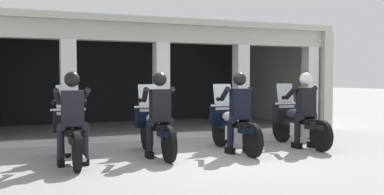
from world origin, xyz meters
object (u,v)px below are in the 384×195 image
(police_officer_center_right, at_px, (239,105))
(police_officer_far_left, at_px, (72,110))
(police_officer_far_right, at_px, (305,103))
(motorcycle_center_left, at_px, (155,129))
(motorcycle_center_right, at_px, (232,126))
(police_officer_center_left, at_px, (159,107))
(motorcycle_far_right, at_px, (297,123))
(motorcycle_far_left, at_px, (71,134))

(police_officer_center_right, bearing_deg, police_officer_far_left, -172.12)
(police_officer_center_right, distance_m, police_officer_far_right, 1.59)
(motorcycle_center_left, bearing_deg, motorcycle_center_right, 6.03)
(police_officer_far_left, xyz_separation_m, police_officer_far_right, (4.76, 0.06, 0.00))
(police_officer_center_left, distance_m, motorcycle_far_right, 3.21)
(motorcycle_far_left, xyz_separation_m, police_officer_center_right, (3.17, -0.26, 0.44))
(police_officer_center_left, bearing_deg, police_officer_far_left, -162.90)
(motorcycle_center_left, relative_size, police_officer_center_left, 1.29)
(police_officer_far_left, height_order, motorcycle_center_left, police_officer_far_left)
(motorcycle_center_right, height_order, police_officer_center_right, police_officer_center_right)
(police_officer_center_left, xyz_separation_m, police_officer_far_right, (3.18, -0.10, 0.00))
(motorcycle_far_left, bearing_deg, police_officer_center_left, 6.17)
(police_officer_center_right, bearing_deg, motorcycle_far_left, -177.23)
(motorcycle_far_left, xyz_separation_m, police_officer_far_left, (-0.00, -0.28, 0.44))
(motorcycle_far_right, bearing_deg, motorcycle_center_left, -173.80)
(police_officer_center_left, height_order, motorcycle_center_right, police_officer_center_left)
(police_officer_far_right, bearing_deg, police_officer_far_left, -171.22)
(motorcycle_far_left, relative_size, police_officer_center_right, 1.29)
(motorcycle_far_left, height_order, police_officer_far_right, police_officer_far_right)
(police_officer_far_left, bearing_deg, motorcycle_far_right, 14.65)
(police_officer_center_left, xyz_separation_m, police_officer_center_right, (1.59, -0.14, 0.00))
(police_officer_far_left, xyz_separation_m, motorcycle_center_right, (3.18, 0.30, -0.44))
(motorcycle_far_left, xyz_separation_m, motorcycle_far_right, (4.76, 0.06, 0.00))
(police_officer_far_right, bearing_deg, motorcycle_center_left, -178.89)
(motorcycle_center_right, xyz_separation_m, police_officer_center_right, (-0.00, -0.28, 0.44))
(police_officer_far_left, bearing_deg, police_officer_far_right, 11.25)
(motorcycle_far_left, bearing_deg, police_officer_center_right, 5.74)
(motorcycle_far_right, bearing_deg, motorcycle_far_left, -171.22)
(police_officer_center_left, relative_size, motorcycle_far_right, 0.78)
(police_officer_far_left, relative_size, police_officer_center_right, 1.00)
(police_officer_far_left, xyz_separation_m, police_officer_center_left, (1.59, 0.16, 0.00))
(police_officer_center_right, relative_size, motorcycle_far_right, 0.78)
(police_officer_far_left, distance_m, police_officer_center_left, 1.60)
(motorcycle_far_left, bearing_deg, police_officer_far_right, 7.84)
(police_officer_center_right, xyz_separation_m, motorcycle_far_right, (1.59, 0.33, -0.44))
(police_officer_far_left, height_order, police_officer_center_left, same)
(motorcycle_far_right, bearing_deg, police_officer_far_left, -167.82)
(motorcycle_center_left, bearing_deg, motorcycle_far_right, 9.39)
(police_officer_center_right, bearing_deg, motorcycle_far_right, 19.14)
(motorcycle_center_left, bearing_deg, police_officer_far_left, -153.07)
(motorcycle_far_right, distance_m, police_officer_far_right, 0.52)
(motorcycle_center_left, xyz_separation_m, police_officer_center_left, (-0.00, -0.28, 0.44))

